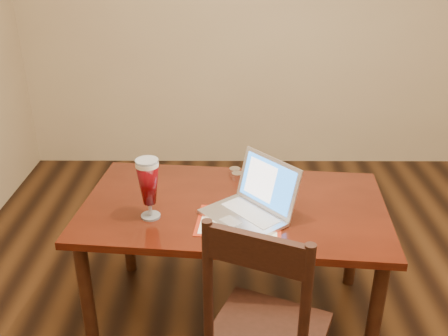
{
  "coord_description": "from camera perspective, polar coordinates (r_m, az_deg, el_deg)",
  "views": [
    {
      "loc": [
        -0.55,
        -1.64,
        1.9
      ],
      "look_at": [
        -0.56,
        0.45,
        0.9
      ],
      "focal_mm": 40.0,
      "sensor_mm": 36.0,
      "label": 1
    }
  ],
  "objects": [
    {
      "name": "dining_table",
      "position": [
        2.47,
        0.85,
        -5.62
      ],
      "size": [
        1.55,
        0.97,
        0.98
      ],
      "rotation": [
        0.0,
        0.0,
        -0.1
      ],
      "color": "#451309",
      "rests_on": "ground"
    },
    {
      "name": "dining_chair",
      "position": [
        2.04,
        4.62,
        -18.44
      ],
      "size": [
        0.56,
        0.55,
        1.03
      ],
      "rotation": [
        0.0,
        0.0,
        -0.4
      ],
      "color": "black",
      "rests_on": "ground"
    }
  ]
}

